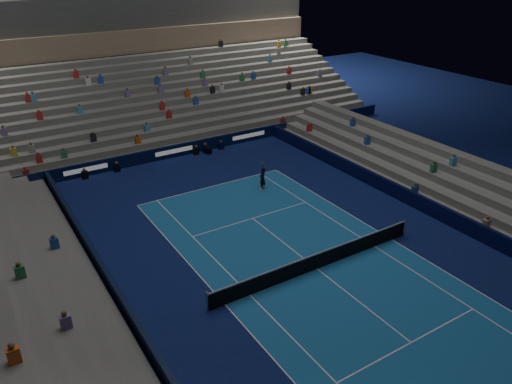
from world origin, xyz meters
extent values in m
plane|color=#0C174A|center=(0.00, 0.00, 0.00)|extent=(90.00, 90.00, 0.00)
cube|color=#1C5C9B|center=(0.00, 0.00, 0.01)|extent=(10.97, 23.77, 0.01)
cube|color=black|center=(0.00, 18.50, 0.50)|extent=(44.00, 0.25, 1.00)
cube|color=#080C32|center=(9.70, 0.00, 0.50)|extent=(0.25, 37.00, 1.00)
cube|color=black|center=(-9.70, 0.00, 0.50)|extent=(0.25, 37.00, 1.00)
cube|color=slate|center=(0.00, 19.50, 0.25)|extent=(44.00, 1.00, 0.50)
cube|color=slate|center=(0.00, 20.50, 0.50)|extent=(44.00, 1.00, 1.00)
cube|color=slate|center=(0.00, 21.50, 0.75)|extent=(44.00, 1.00, 1.50)
cube|color=slate|center=(0.00, 22.50, 1.00)|extent=(44.00, 1.00, 2.00)
cube|color=slate|center=(0.00, 23.50, 1.25)|extent=(44.00, 1.00, 2.50)
cube|color=slate|center=(0.00, 24.50, 1.50)|extent=(44.00, 1.00, 3.00)
cube|color=slate|center=(0.00, 25.50, 1.75)|extent=(44.00, 1.00, 3.50)
cube|color=slate|center=(0.00, 26.50, 2.00)|extent=(44.00, 1.00, 4.00)
cube|color=slate|center=(0.00, 27.50, 2.25)|extent=(44.00, 1.00, 4.50)
cube|color=slate|center=(0.00, 28.50, 2.50)|extent=(44.00, 1.00, 5.00)
cube|color=slate|center=(0.00, 29.50, 2.75)|extent=(44.00, 1.00, 5.50)
cube|color=slate|center=(0.00, 30.50, 3.00)|extent=(44.00, 1.00, 6.00)
cube|color=#94785B|center=(0.00, 31.60, 7.10)|extent=(44.00, 0.60, 2.20)
cube|color=#474745|center=(0.00, 33.00, 9.70)|extent=(44.00, 2.40, 3.00)
cube|color=slate|center=(10.50, 0.00, 0.25)|extent=(1.00, 37.00, 0.50)
cube|color=slate|center=(11.50, 0.00, 0.50)|extent=(1.00, 37.00, 1.00)
cube|color=slate|center=(12.50, 0.00, 0.75)|extent=(1.00, 37.00, 1.50)
cube|color=slate|center=(13.50, 0.00, 1.00)|extent=(1.00, 37.00, 2.00)
cube|color=slate|center=(14.50, 0.00, 1.25)|extent=(1.00, 37.00, 2.50)
cube|color=#60605B|center=(-10.50, 0.00, 0.25)|extent=(1.00, 37.00, 0.50)
cube|color=#60605B|center=(-11.50, 0.00, 0.50)|extent=(1.00, 37.00, 1.00)
cube|color=#60605B|center=(-12.50, 0.00, 0.75)|extent=(1.00, 37.00, 1.50)
cube|color=#60605B|center=(-13.50, 0.00, 1.00)|extent=(1.00, 37.00, 2.00)
cube|color=#60605B|center=(-14.50, 0.00, 1.25)|extent=(1.00, 37.00, 2.50)
cylinder|color=#B2B2B7|center=(-6.40, 0.00, 0.55)|extent=(0.10, 0.10, 1.10)
cylinder|color=#B2B2B7|center=(6.40, 0.00, 0.55)|extent=(0.10, 0.10, 1.10)
cube|color=black|center=(0.00, 0.00, 0.45)|extent=(12.80, 0.03, 0.90)
cube|color=white|center=(0.00, 0.00, 0.94)|extent=(12.80, 0.04, 0.08)
imported|color=black|center=(2.82, 9.65, 0.80)|extent=(0.69, 0.59, 1.60)
cube|color=black|center=(2.71, 17.71, 0.26)|extent=(0.48, 0.55, 0.51)
cylinder|color=black|center=(2.71, 17.30, 0.41)|extent=(0.24, 0.38, 0.16)
camera|label=1|loc=(-14.09, -16.47, 14.93)|focal=34.65mm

